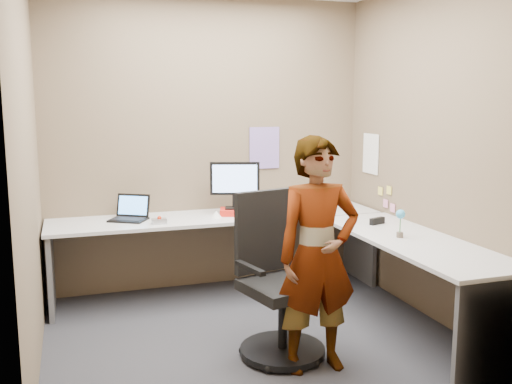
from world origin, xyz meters
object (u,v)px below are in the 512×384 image
object	(u,v)px
desk	(287,242)
monitor	(235,181)
person	(318,255)
office_chair	(277,290)

from	to	relation	value
desk	monitor	xyz separation A→B (m)	(-0.28, 0.59, 0.45)
desk	person	distance (m)	1.07
monitor	office_chair	distance (m)	1.45
monitor	office_chair	xyz separation A→B (m)	(-0.08, -1.33, -0.58)
desk	person	world-z (taller)	person
desk	monitor	size ratio (longest dim) A/B	6.84
office_chair	monitor	bearing A→B (deg)	72.50
monitor	office_chair	bearing A→B (deg)	-76.72
desk	monitor	world-z (taller)	monitor
office_chair	person	world-z (taller)	person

